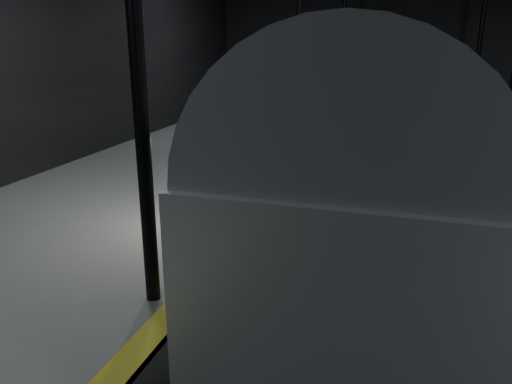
% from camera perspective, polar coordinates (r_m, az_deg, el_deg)
% --- Properties ---
extents(ground, '(44.00, 44.00, 0.00)m').
position_cam_1_polar(ground, '(12.75, 13.30, -9.65)').
color(ground, black).
rests_on(ground, ground).
extents(platform_left, '(9.00, 43.80, 1.00)m').
position_cam_1_polar(platform_left, '(14.88, -16.70, -3.81)').
color(platform_left, '#565654').
rests_on(platform_left, ground).
extents(tactile_strip, '(0.50, 43.80, 0.01)m').
position_cam_1_polar(tactile_strip, '(12.89, -0.93, -3.95)').
color(tactile_strip, olive).
rests_on(tactile_strip, platform_left).
extents(track, '(2.40, 43.00, 0.24)m').
position_cam_1_polar(track, '(12.72, 13.32, -9.37)').
color(track, '#3F3328').
rests_on(track, ground).
extents(train, '(3.23, 21.58, 5.77)m').
position_cam_1_polar(train, '(14.78, 15.17, 7.15)').
color(train, '#A5A7AD').
rests_on(train, ground).
extents(woman, '(0.64, 0.52, 1.51)m').
position_cam_1_polar(woman, '(15.56, -3.58, 2.71)').
color(woman, tan).
rests_on(woman, platform_left).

